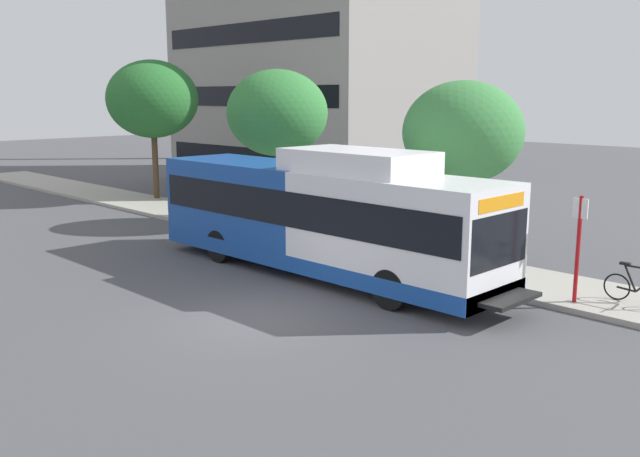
% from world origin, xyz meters
% --- Properties ---
extents(ground_plane, '(120.00, 120.00, 0.00)m').
position_xyz_m(ground_plane, '(0.00, 8.00, 0.00)').
color(ground_plane, '#4C4C51').
extents(sidewalk_curb, '(3.00, 56.00, 0.14)m').
position_xyz_m(sidewalk_curb, '(7.00, 6.00, 0.07)').
color(sidewalk_curb, '#A8A399').
rests_on(sidewalk_curb, ground).
extents(transit_bus, '(2.58, 12.25, 3.65)m').
position_xyz_m(transit_bus, '(3.89, 1.85, 1.70)').
color(transit_bus, white).
rests_on(transit_bus, ground).
extents(bus_stop_sign_pole, '(0.10, 0.36, 2.60)m').
position_xyz_m(bus_stop_sign_pole, '(6.03, -4.71, 1.65)').
color(bus_stop_sign_pole, red).
rests_on(bus_stop_sign_pole, sidewalk_curb).
extents(bicycle_parked, '(0.52, 1.76, 1.02)m').
position_xyz_m(bicycle_parked, '(6.92, -5.92, 0.56)').
color(bicycle_parked, black).
rests_on(bicycle_parked, sidewalk_curb).
extents(street_tree_near_stop, '(3.61, 3.61, 5.37)m').
position_xyz_m(street_tree_near_stop, '(7.97, -0.07, 3.96)').
color(street_tree_near_stop, '#4C3823').
rests_on(street_tree_near_stop, sidewalk_curb).
extents(street_tree_mid_block, '(3.90, 3.90, 5.91)m').
position_xyz_m(street_tree_mid_block, '(8.12, 8.46, 4.38)').
color(street_tree_mid_block, '#4C3823').
rests_on(street_tree_mid_block, sidewalk_curb).
extents(street_tree_far_block, '(4.30, 4.30, 6.56)m').
position_xyz_m(street_tree_far_block, '(8.14, 17.40, 4.86)').
color(street_tree_far_block, '#4C3823').
rests_on(street_tree_far_block, sidewalk_curb).
extents(lattice_comm_tower, '(1.10, 1.10, 32.38)m').
position_xyz_m(lattice_comm_tower, '(25.68, 32.42, 10.87)').
color(lattice_comm_tower, '#B7B7BC').
rests_on(lattice_comm_tower, ground).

